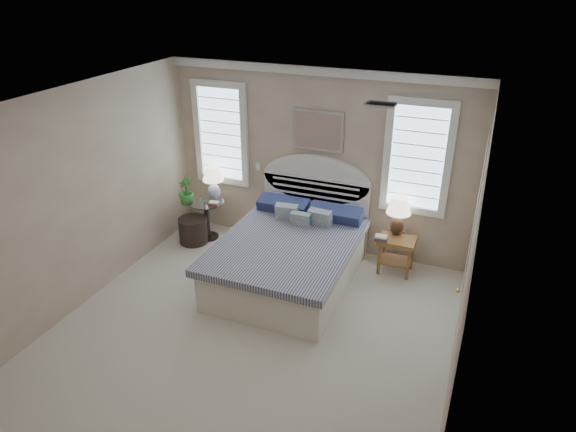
% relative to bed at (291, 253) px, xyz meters
% --- Properties ---
extents(floor, '(4.50, 5.00, 0.01)m').
position_rel_bed_xyz_m(floor, '(0.00, -1.46, -0.39)').
color(floor, beige).
rests_on(floor, ground).
extents(ceiling, '(4.50, 5.00, 0.01)m').
position_rel_bed_xyz_m(ceiling, '(0.00, -1.46, 2.31)').
color(ceiling, silver).
rests_on(ceiling, wall_back).
extents(wall_back, '(4.50, 0.02, 2.70)m').
position_rel_bed_xyz_m(wall_back, '(0.00, 1.04, 0.96)').
color(wall_back, tan).
rests_on(wall_back, floor).
extents(wall_left, '(0.02, 5.00, 2.70)m').
position_rel_bed_xyz_m(wall_left, '(-2.25, -1.46, 0.96)').
color(wall_left, tan).
rests_on(wall_left, floor).
extents(wall_right, '(0.02, 5.00, 2.70)m').
position_rel_bed_xyz_m(wall_right, '(2.25, -1.46, 0.96)').
color(wall_right, tan).
rests_on(wall_right, floor).
extents(crown_molding, '(4.50, 0.08, 0.12)m').
position_rel_bed_xyz_m(crown_molding, '(0.00, 1.00, 2.25)').
color(crown_molding, silver).
rests_on(crown_molding, wall_back).
extents(hvac_vent, '(0.30, 0.20, 0.02)m').
position_rel_bed_xyz_m(hvac_vent, '(1.20, -0.66, 2.29)').
color(hvac_vent, '#B2B2B2').
rests_on(hvac_vent, ceiling).
extents(switch_plate, '(0.08, 0.01, 0.12)m').
position_rel_bed_xyz_m(switch_plate, '(-0.95, 1.03, 0.76)').
color(switch_plate, silver).
rests_on(switch_plate, wall_back).
extents(window_left, '(0.90, 0.06, 1.60)m').
position_rel_bed_xyz_m(window_left, '(-1.55, 1.02, 1.21)').
color(window_left, '#C9E8FF').
rests_on(window_left, wall_back).
extents(window_right, '(0.90, 0.06, 1.60)m').
position_rel_bed_xyz_m(window_right, '(1.40, 1.02, 1.21)').
color(window_right, '#C9E8FF').
rests_on(window_right, wall_back).
extents(painting, '(0.74, 0.04, 0.58)m').
position_rel_bed_xyz_m(painting, '(0.00, 1.00, 1.43)').
color(painting, silver).
rests_on(painting, wall_back).
extents(closet_door, '(0.02, 1.80, 2.40)m').
position_rel_bed_xyz_m(closet_door, '(2.23, -0.26, 0.81)').
color(closet_door, white).
rests_on(closet_door, floor).
extents(bed, '(1.72, 2.28, 1.47)m').
position_rel_bed_xyz_m(bed, '(0.00, 0.00, 0.00)').
color(bed, silver).
rests_on(bed, floor).
extents(side_table_left, '(0.56, 0.56, 0.63)m').
position_rel_bed_xyz_m(side_table_left, '(-1.65, 0.59, 0.00)').
color(side_table_left, black).
rests_on(side_table_left, floor).
extents(nightstand_right, '(0.50, 0.40, 0.53)m').
position_rel_bed_xyz_m(nightstand_right, '(1.30, 0.69, 0.00)').
color(nightstand_right, '#975E31').
rests_on(nightstand_right, floor).
extents(floor_pot, '(0.57, 0.57, 0.40)m').
position_rel_bed_xyz_m(floor_pot, '(-1.79, 0.38, -0.19)').
color(floor_pot, black).
rests_on(floor_pot, floor).
extents(lamp_left, '(0.37, 0.37, 0.53)m').
position_rel_bed_xyz_m(lamp_left, '(-1.58, 0.74, 0.57)').
color(lamp_left, white).
rests_on(lamp_left, side_table_left).
extents(lamp_right, '(0.37, 0.37, 0.55)m').
position_rel_bed_xyz_m(lamp_right, '(1.26, 0.82, 0.48)').
color(lamp_right, black).
rests_on(lamp_right, nightstand_right).
extents(potted_plant, '(0.30, 0.30, 0.42)m').
position_rel_bed_xyz_m(potted_plant, '(-1.87, 0.40, 0.46)').
color(potted_plant, '#2F712D').
rests_on(potted_plant, side_table_left).
extents(books_left, '(0.16, 0.12, 0.06)m').
position_rel_bed_xyz_m(books_left, '(-1.45, 0.50, 0.27)').
color(books_left, maroon).
rests_on(books_left, side_table_left).
extents(books_right, '(0.20, 0.15, 0.07)m').
position_rel_bed_xyz_m(books_right, '(1.10, 0.54, 0.18)').
color(books_right, maroon).
rests_on(books_right, nightstand_right).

